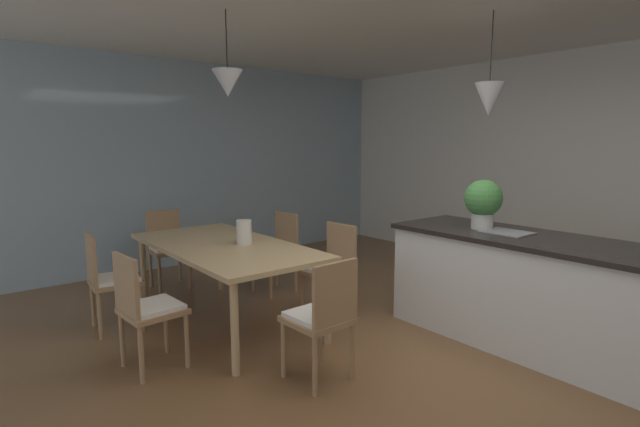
{
  "coord_description": "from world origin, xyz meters",
  "views": [
    {
      "loc": [
        1.99,
        -2.59,
        1.64
      ],
      "look_at": [
        -1.07,
        -0.12,
        1.05
      ],
      "focal_mm": 26.46,
      "sensor_mm": 36.0,
      "label": 1
    }
  ],
  "objects_px": {
    "chair_window_end": "(168,246)",
    "vase_on_dining_table": "(244,232)",
    "potted_plant_on_island": "(483,201)",
    "kitchen_island": "(528,290)",
    "chair_near_right": "(146,307)",
    "dining_table": "(225,250)",
    "chair_near_left": "(109,278)",
    "chair_far_right": "(331,267)",
    "chair_far_left": "(277,250)",
    "chair_kitchen_end": "(322,315)"
  },
  "relations": [
    {
      "from": "chair_window_end",
      "to": "vase_on_dining_table",
      "type": "distance_m",
      "value": 1.56
    },
    {
      "from": "chair_window_end",
      "to": "potted_plant_on_island",
      "type": "bearing_deg",
      "value": 29.75
    },
    {
      "from": "kitchen_island",
      "to": "vase_on_dining_table",
      "type": "relative_size",
      "value": 10.25
    },
    {
      "from": "vase_on_dining_table",
      "to": "chair_near_right",
      "type": "bearing_deg",
      "value": -70.99
    },
    {
      "from": "dining_table",
      "to": "kitchen_island",
      "type": "xyz_separation_m",
      "value": [
        1.97,
        1.67,
        -0.21
      ]
    },
    {
      "from": "chair_near_left",
      "to": "chair_far_right",
      "type": "bearing_deg",
      "value": 62.23
    },
    {
      "from": "chair_near_right",
      "to": "chair_far_right",
      "type": "relative_size",
      "value": 1.0
    },
    {
      "from": "chair_far_left",
      "to": "chair_near_left",
      "type": "xyz_separation_m",
      "value": [
        -0.0,
        -1.75,
        0.0
      ]
    },
    {
      "from": "kitchen_island",
      "to": "chair_near_left",
      "type": "bearing_deg",
      "value": -133.67
    },
    {
      "from": "chair_kitchen_end",
      "to": "chair_window_end",
      "type": "bearing_deg",
      "value": 179.98
    },
    {
      "from": "chair_kitchen_end",
      "to": "chair_far_right",
      "type": "bearing_deg",
      "value": 136.97
    },
    {
      "from": "chair_kitchen_end",
      "to": "chair_far_right",
      "type": "xyz_separation_m",
      "value": [
        -0.94,
        0.87,
        0.0
      ]
    },
    {
      "from": "chair_far_left",
      "to": "chair_window_end",
      "type": "relative_size",
      "value": 1.0
    },
    {
      "from": "chair_far_left",
      "to": "kitchen_island",
      "type": "relative_size",
      "value": 0.39
    },
    {
      "from": "chair_window_end",
      "to": "potted_plant_on_island",
      "type": "distance_m",
      "value": 3.43
    },
    {
      "from": "dining_table",
      "to": "chair_kitchen_end",
      "type": "bearing_deg",
      "value": 0.08
    },
    {
      "from": "chair_near_left",
      "to": "potted_plant_on_island",
      "type": "height_order",
      "value": "potted_plant_on_island"
    },
    {
      "from": "chair_near_right",
      "to": "vase_on_dining_table",
      "type": "xyz_separation_m",
      "value": [
        -0.35,
        1.01,
        0.37
      ]
    },
    {
      "from": "dining_table",
      "to": "chair_far_left",
      "type": "height_order",
      "value": "chair_far_left"
    },
    {
      "from": "chair_near_right",
      "to": "chair_far_right",
      "type": "xyz_separation_m",
      "value": [
        -0.01,
        1.75,
        0.0
      ]
    },
    {
      "from": "chair_far_left",
      "to": "potted_plant_on_island",
      "type": "distance_m",
      "value": 2.25
    },
    {
      "from": "dining_table",
      "to": "chair_near_left",
      "type": "distance_m",
      "value": 1.01
    },
    {
      "from": "chair_kitchen_end",
      "to": "chair_window_end",
      "type": "distance_m",
      "value": 2.79
    },
    {
      "from": "chair_near_left",
      "to": "kitchen_island",
      "type": "bearing_deg",
      "value": 46.33
    },
    {
      "from": "kitchen_island",
      "to": "potted_plant_on_island",
      "type": "bearing_deg",
      "value": 180.0
    },
    {
      "from": "chair_far_right",
      "to": "potted_plant_on_island",
      "type": "bearing_deg",
      "value": 36.67
    },
    {
      "from": "chair_far_left",
      "to": "potted_plant_on_island",
      "type": "relative_size",
      "value": 2.04
    },
    {
      "from": "chair_kitchen_end",
      "to": "chair_near_left",
      "type": "relative_size",
      "value": 1.0
    },
    {
      "from": "chair_window_end",
      "to": "vase_on_dining_table",
      "type": "height_order",
      "value": "vase_on_dining_table"
    },
    {
      "from": "chair_far_right",
      "to": "chair_far_left",
      "type": "bearing_deg",
      "value": -180.0
    },
    {
      "from": "dining_table",
      "to": "chair_kitchen_end",
      "type": "xyz_separation_m",
      "value": [
        1.39,
        0.0,
        -0.2
      ]
    },
    {
      "from": "chair_near_left",
      "to": "potted_plant_on_island",
      "type": "relative_size",
      "value": 2.04
    },
    {
      "from": "chair_kitchen_end",
      "to": "vase_on_dining_table",
      "type": "bearing_deg",
      "value": 173.95
    },
    {
      "from": "chair_far_left",
      "to": "chair_far_right",
      "type": "distance_m",
      "value": 0.92
    },
    {
      "from": "chair_far_right",
      "to": "chair_window_end",
      "type": "xyz_separation_m",
      "value": [
        -1.85,
        -0.87,
        0.0
      ]
    },
    {
      "from": "kitchen_island",
      "to": "vase_on_dining_table",
      "type": "height_order",
      "value": "vase_on_dining_table"
    },
    {
      "from": "dining_table",
      "to": "chair_window_end",
      "type": "bearing_deg",
      "value": 179.88
    },
    {
      "from": "dining_table",
      "to": "chair_far_right",
      "type": "relative_size",
      "value": 2.36
    },
    {
      "from": "chair_far_left",
      "to": "chair_kitchen_end",
      "type": "xyz_separation_m",
      "value": [
        1.86,
        -0.87,
        0.0
      ]
    },
    {
      "from": "potted_plant_on_island",
      "to": "kitchen_island",
      "type": "bearing_deg",
      "value": 0.0
    },
    {
      "from": "chair_far_left",
      "to": "chair_far_right",
      "type": "bearing_deg",
      "value": 0.0
    },
    {
      "from": "chair_near_left",
      "to": "kitchen_island",
      "type": "height_order",
      "value": "kitchen_island"
    },
    {
      "from": "chair_near_right",
      "to": "chair_kitchen_end",
      "type": "distance_m",
      "value": 1.28
    },
    {
      "from": "dining_table",
      "to": "chair_far_right",
      "type": "bearing_deg",
      "value": 62.41
    },
    {
      "from": "chair_kitchen_end",
      "to": "chair_near_left",
      "type": "xyz_separation_m",
      "value": [
        -1.86,
        -0.88,
        0.0
      ]
    },
    {
      "from": "dining_table",
      "to": "kitchen_island",
      "type": "relative_size",
      "value": 0.92
    },
    {
      "from": "chair_near_right",
      "to": "vase_on_dining_table",
      "type": "distance_m",
      "value": 1.13
    },
    {
      "from": "chair_far_right",
      "to": "chair_near_left",
      "type": "relative_size",
      "value": 1.0
    },
    {
      "from": "chair_near_right",
      "to": "chair_near_left",
      "type": "relative_size",
      "value": 1.0
    },
    {
      "from": "chair_far_right",
      "to": "chair_near_right",
      "type": "bearing_deg",
      "value": -89.77
    }
  ]
}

